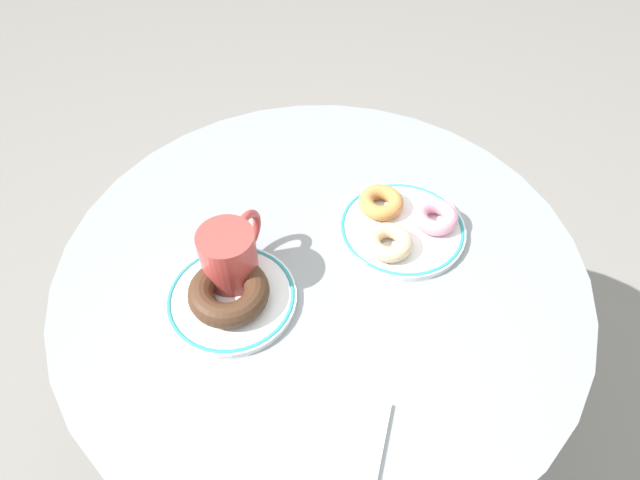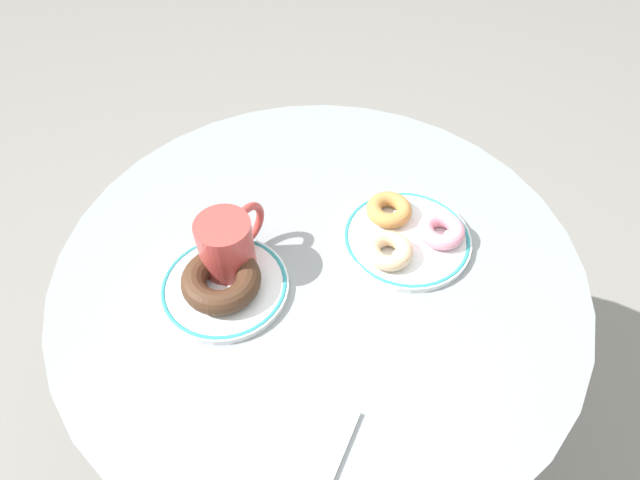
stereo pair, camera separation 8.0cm
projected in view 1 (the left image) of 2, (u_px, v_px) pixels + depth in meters
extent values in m
cube|color=gray|center=(321.00, 438.00, 1.36)|extent=(7.00, 7.00, 0.02)
cylinder|color=gray|center=(321.00, 266.00, 0.81)|extent=(0.79, 0.79, 0.02)
cylinder|color=gray|center=(321.00, 371.00, 1.08)|extent=(0.06, 0.06, 0.67)
cylinder|color=gray|center=(321.00, 435.00, 1.34)|extent=(0.38, 0.38, 0.03)
cylinder|color=white|center=(232.00, 298.00, 0.76)|extent=(0.18, 0.18, 0.01)
torus|color=teal|center=(232.00, 297.00, 0.76)|extent=(0.18, 0.18, 0.01)
cylinder|color=white|center=(402.00, 229.00, 0.84)|extent=(0.20, 0.20, 0.01)
torus|color=teal|center=(402.00, 228.00, 0.84)|extent=(0.19, 0.19, 0.01)
torus|color=#422819|center=(229.00, 292.00, 0.74)|extent=(0.13, 0.13, 0.04)
torus|color=pink|center=(435.00, 217.00, 0.83)|extent=(0.09, 0.09, 0.02)
torus|color=#BC7F42|center=(381.00, 202.00, 0.85)|extent=(0.09, 0.09, 0.02)
torus|color=#E0B789|center=(389.00, 242.00, 0.80)|extent=(0.09, 0.09, 0.02)
cube|color=white|center=(323.00, 430.00, 0.64)|extent=(0.17, 0.15, 0.01)
cylinder|color=#B73D38|center=(229.00, 258.00, 0.75)|extent=(0.08, 0.08, 0.10)
torus|color=#B73D38|center=(246.00, 234.00, 0.77)|extent=(0.05, 0.07, 0.07)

